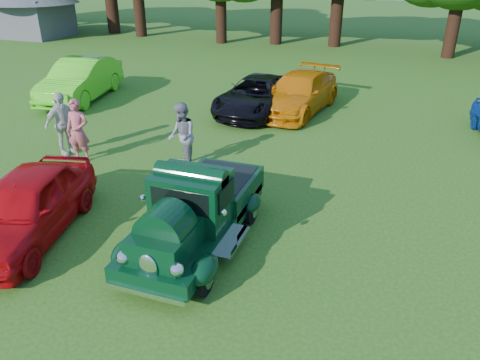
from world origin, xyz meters
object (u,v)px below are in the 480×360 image
(back_car_orange, at_px, (298,93))
(spectator_white, at_px, (62,124))
(back_car_black, at_px, (257,95))
(spectator_grey, at_px, (182,136))
(back_car_lime, at_px, (80,80))
(red_convertible, at_px, (26,206))
(spectator_pink, at_px, (78,131))
(gazebo, at_px, (33,1))
(hero_pickup, at_px, (197,212))

(back_car_orange, height_order, spectator_white, spectator_white)
(back_car_orange, xyz_separation_m, spectator_white, (-5.63, -6.52, 0.24))
(back_car_black, relative_size, spectator_grey, 2.55)
(back_car_lime, bearing_deg, red_convertible, -69.91)
(spectator_white, bearing_deg, spectator_grey, -67.03)
(spectator_pink, xyz_separation_m, spectator_white, (-0.77, 0.30, 0.03))
(back_car_lime, xyz_separation_m, spectator_grey, (6.97, -4.82, 0.12))
(spectator_grey, distance_m, spectator_white, 3.79)
(back_car_lime, distance_m, spectator_grey, 8.48)
(back_car_lime, bearing_deg, back_car_black, -4.70)
(spectator_grey, bearing_deg, red_convertible, -56.07)
(spectator_grey, relative_size, gazebo, 0.29)
(back_car_lime, distance_m, back_car_black, 7.41)
(spectator_pink, distance_m, spectator_grey, 3.06)
(back_car_black, bearing_deg, spectator_white, -122.04)
(spectator_white, distance_m, gazebo, 24.09)
(back_car_black, height_order, spectator_white, spectator_white)
(back_car_black, distance_m, back_car_orange, 1.59)
(hero_pickup, relative_size, spectator_pink, 2.36)
(back_car_orange, bearing_deg, gazebo, 161.95)
(back_car_orange, relative_size, spectator_pink, 2.66)
(back_car_black, distance_m, spectator_pink, 7.05)
(spectator_grey, bearing_deg, hero_pickup, -6.42)
(red_convertible, xyz_separation_m, spectator_pink, (-1.48, 3.77, 0.21))
(spectator_grey, bearing_deg, back_car_orange, 126.70)
(hero_pickup, distance_m, gazebo, 30.37)
(back_car_black, xyz_separation_m, spectator_pink, (-3.41, -6.17, 0.26))
(spectator_white, height_order, gazebo, gazebo)
(hero_pickup, distance_m, spectator_pink, 5.74)
(spectator_grey, bearing_deg, gazebo, -167.58)
(back_car_lime, height_order, spectator_white, spectator_white)
(spectator_pink, relative_size, spectator_grey, 0.99)
(hero_pickup, relative_size, red_convertible, 1.04)
(back_car_lime, relative_size, back_car_orange, 1.00)
(back_car_lime, bearing_deg, spectator_grey, -45.26)
(spectator_grey, xyz_separation_m, gazebo, (-20.09, 17.38, 1.47))
(red_convertible, relative_size, back_car_orange, 0.85)
(back_car_orange, height_order, spectator_grey, spectator_grey)
(gazebo, bearing_deg, spectator_pink, -46.45)
(back_car_orange, bearing_deg, back_car_black, -147.12)
(spectator_pink, bearing_deg, red_convertible, -78.50)
(back_car_lime, bearing_deg, back_car_orange, -1.53)
(back_car_black, bearing_deg, spectator_pink, -115.52)
(spectator_pink, height_order, spectator_white, spectator_white)
(back_car_lime, height_order, spectator_pink, spectator_pink)
(hero_pickup, xyz_separation_m, gazebo, (-22.08, 20.78, 1.66))
(red_convertible, xyz_separation_m, spectator_white, (-2.25, 4.06, 0.24))
(back_car_black, bearing_deg, hero_pickup, -76.57)
(back_car_black, relative_size, spectator_white, 2.50)
(hero_pickup, distance_m, spectator_white, 6.56)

